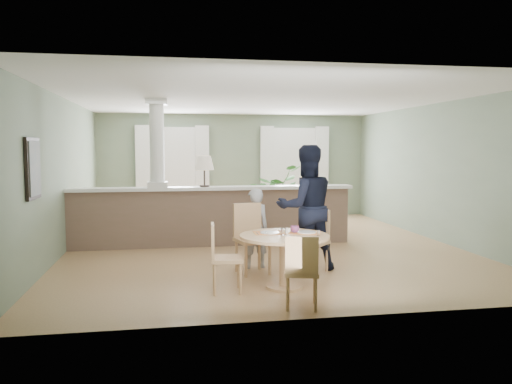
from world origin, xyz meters
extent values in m
plane|color=tan|center=(0.00, 0.00, 0.00)|extent=(8.00, 8.00, 0.00)
cube|color=gray|center=(0.00, 4.00, 1.35)|extent=(7.00, 0.02, 2.70)
cube|color=gray|center=(-3.50, 0.00, 1.35)|extent=(0.02, 8.00, 2.70)
cube|color=gray|center=(3.50, 0.00, 1.35)|extent=(0.02, 8.00, 2.70)
cube|color=gray|center=(0.00, -4.00, 1.35)|extent=(7.00, 0.02, 2.70)
cube|color=white|center=(0.00, 0.00, 2.70)|extent=(7.00, 8.00, 0.02)
cube|color=white|center=(-1.60, 3.97, 1.55)|extent=(1.10, 0.02, 1.50)
cube|color=white|center=(-1.60, 3.94, 1.55)|extent=(1.22, 0.04, 1.62)
cube|color=white|center=(1.60, 3.97, 1.55)|extent=(1.10, 0.02, 1.50)
cube|color=white|center=(1.60, 3.94, 1.55)|extent=(1.22, 0.04, 1.62)
cube|color=white|center=(-2.35, 3.88, 1.25)|extent=(0.35, 0.10, 2.30)
cube|color=white|center=(-0.85, 3.88, 1.25)|extent=(0.35, 0.10, 2.30)
cube|color=white|center=(0.85, 3.88, 1.25)|extent=(0.35, 0.10, 2.30)
cube|color=white|center=(2.35, 3.88, 1.25)|extent=(0.35, 0.10, 2.30)
cube|color=black|center=(-3.47, -2.00, 1.55)|extent=(0.04, 0.62, 0.82)
cube|color=slate|center=(-3.44, -2.00, 1.55)|extent=(0.02, 0.52, 0.72)
cube|color=brown|center=(-0.90, 0.20, 0.53)|extent=(5.20, 0.22, 1.05)
cube|color=white|center=(-0.90, 0.20, 1.08)|extent=(5.32, 0.36, 0.06)
cube|color=white|center=(-1.90, 0.20, 1.16)|extent=(0.36, 0.36, 0.10)
cylinder|color=white|center=(-1.90, 0.20, 1.91)|extent=(0.26, 0.26, 1.39)
cube|color=white|center=(-1.90, 0.20, 2.65)|extent=(0.38, 0.38, 0.10)
cylinder|color=black|center=(-1.05, 0.20, 1.12)|extent=(0.18, 0.18, 0.03)
cylinder|color=black|center=(-1.05, 0.20, 1.28)|extent=(0.03, 0.03, 0.28)
cone|color=beige|center=(-1.05, 0.20, 1.55)|extent=(0.36, 0.36, 0.26)
imported|color=#89644A|center=(0.43, 2.06, 0.43)|extent=(3.13, 1.69, 0.87)
imported|color=#306428|center=(0.85, 2.87, 0.71)|extent=(1.68, 1.69, 1.42)
cylinder|color=tan|center=(-0.23, -2.80, 0.02)|extent=(0.49, 0.49, 0.04)
cylinder|color=tan|center=(-0.23, -2.80, 0.35)|extent=(0.13, 0.13, 0.63)
cylinder|color=tan|center=(-0.23, -2.80, 0.68)|extent=(1.16, 1.16, 0.04)
cube|color=red|center=(-0.39, -2.63, 0.70)|extent=(0.42, 0.31, 0.01)
cube|color=red|center=(0.07, -2.69, 0.70)|extent=(0.49, 0.43, 0.01)
cylinder|color=white|center=(-0.39, -2.66, 0.71)|extent=(0.25, 0.25, 0.01)
cylinder|color=white|center=(0.09, -2.71, 0.71)|extent=(0.25, 0.25, 0.01)
cylinder|color=white|center=(-0.25, -2.82, 0.75)|extent=(0.07, 0.07, 0.08)
cube|color=silver|center=(-0.45, -2.70, 0.72)|extent=(0.02, 0.17, 0.00)
cube|color=silver|center=(-0.56, -2.66, 0.71)|extent=(0.02, 0.21, 0.00)
cylinder|color=white|center=(0.19, -2.92, 0.74)|extent=(0.04, 0.04, 0.07)
cylinder|color=silver|center=(0.19, -2.92, 0.78)|extent=(0.04, 0.04, 0.01)
imported|color=#2245A1|center=(-0.06, -2.66, 0.75)|extent=(0.12, 0.12, 0.09)
cube|color=tan|center=(-0.51, -1.98, 0.49)|extent=(0.55, 0.55, 0.05)
cylinder|color=tan|center=(-0.64, -2.20, 0.23)|extent=(0.04, 0.04, 0.47)
cylinder|color=tan|center=(-0.28, -2.11, 0.23)|extent=(0.04, 0.04, 0.47)
cylinder|color=tan|center=(-0.73, -1.84, 0.23)|extent=(0.04, 0.04, 0.47)
cylinder|color=tan|center=(-0.37, -1.75, 0.23)|extent=(0.04, 0.04, 0.47)
cube|color=tan|center=(-0.56, -1.78, 0.76)|extent=(0.43, 0.15, 0.50)
cube|color=tan|center=(0.36, -2.05, 0.44)|extent=(0.58, 0.58, 0.05)
cylinder|color=tan|center=(0.12, -2.05, 0.21)|extent=(0.04, 0.04, 0.42)
cylinder|color=tan|center=(0.36, -2.28, 0.21)|extent=(0.04, 0.04, 0.42)
cylinder|color=tan|center=(0.35, -1.81, 0.21)|extent=(0.04, 0.04, 0.42)
cylinder|color=tan|center=(0.59, -2.05, 0.21)|extent=(0.04, 0.04, 0.42)
cube|color=tan|center=(0.49, -1.92, 0.69)|extent=(0.31, 0.30, 0.45)
cube|color=tan|center=(-0.22, -3.61, 0.41)|extent=(0.47, 0.47, 0.05)
cylinder|color=tan|center=(-0.03, -3.50, 0.20)|extent=(0.04, 0.04, 0.39)
cylinder|color=tan|center=(-0.33, -3.42, 0.20)|extent=(0.04, 0.04, 0.39)
cylinder|color=tan|center=(-0.11, -3.80, 0.20)|extent=(0.04, 0.04, 0.39)
cylinder|color=tan|center=(-0.41, -3.72, 0.20)|extent=(0.04, 0.04, 0.39)
cube|color=tan|center=(-0.26, -3.78, 0.64)|extent=(0.36, 0.13, 0.42)
cube|color=tan|center=(-0.98, -2.84, 0.42)|extent=(0.42, 0.42, 0.05)
cylinder|color=tan|center=(-0.84, -3.02, 0.20)|extent=(0.04, 0.04, 0.40)
cylinder|color=tan|center=(-0.81, -2.70, 0.20)|extent=(0.04, 0.04, 0.40)
cylinder|color=tan|center=(-1.15, -2.99, 0.20)|extent=(0.04, 0.04, 0.40)
cylinder|color=tan|center=(-1.13, -2.67, 0.20)|extent=(0.04, 0.04, 0.40)
cube|color=tan|center=(-1.16, -2.83, 0.66)|extent=(0.06, 0.38, 0.43)
imported|color=#9B9CA0|center=(-0.42, -1.65, 0.61)|extent=(0.48, 0.36, 1.22)
imported|color=black|center=(0.32, -1.85, 0.93)|extent=(0.95, 0.77, 1.87)
camera|label=1|loc=(-1.68, -9.02, 1.82)|focal=35.00mm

